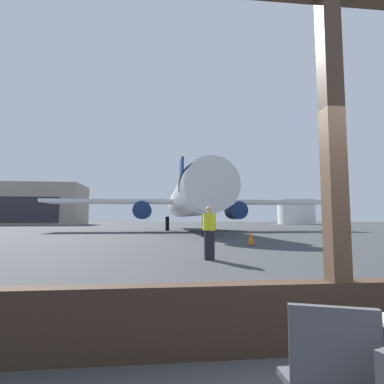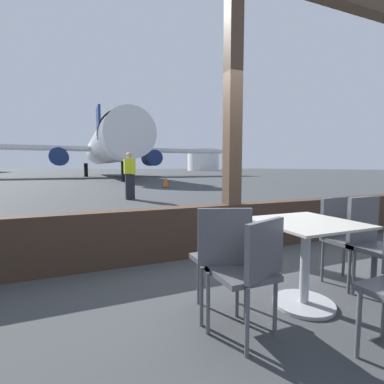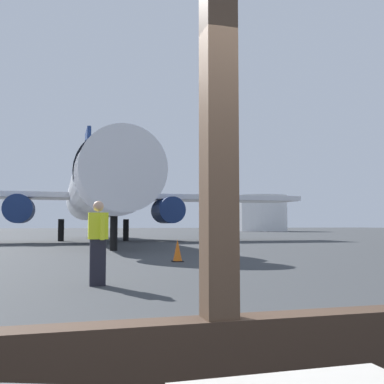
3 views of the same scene
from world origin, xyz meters
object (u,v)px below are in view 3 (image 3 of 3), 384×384
airplane (97,192)px  traffic_cone (178,251)px  ground_crew_worker (98,242)px  fuel_storage_tank (261,213)px

airplane → traffic_cone: 18.38m
ground_crew_worker → traffic_cone: (3.07, 5.46, -0.55)m
airplane → ground_crew_worker: 23.72m
ground_crew_worker → fuel_storage_tank: size_ratio=0.18×
airplane → ground_crew_worker: airplane is taller
fuel_storage_tank → ground_crew_worker: bearing=-117.0°
airplane → traffic_cone: (1.36, -18.05, -3.20)m
airplane → fuel_storage_tank: (32.58, 43.93, -0.33)m
fuel_storage_tank → traffic_cone: bearing=-116.7°
airplane → fuel_storage_tank: airplane is taller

